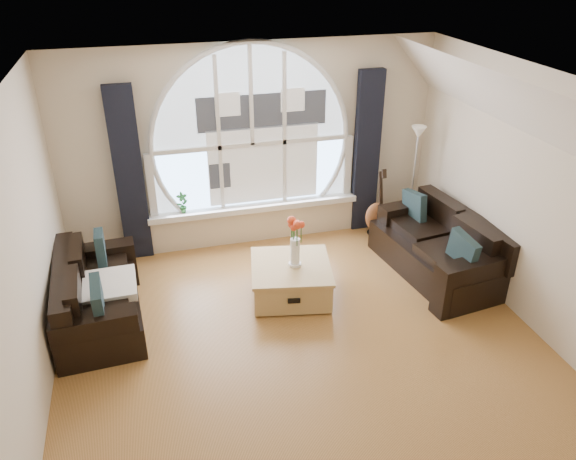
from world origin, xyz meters
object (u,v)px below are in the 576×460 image
(sofa_left, at_px, (98,290))
(potted_plant, at_px, (182,203))
(coffee_chest, at_px, (291,279))
(guitar, at_px, (378,202))
(floor_lamp, at_px, (413,182))
(sofa_right, at_px, (438,245))
(vase_flowers, at_px, (295,236))

(sofa_left, distance_m, potted_plant, 1.78)
(sofa_left, relative_size, coffee_chest, 1.80)
(coffee_chest, distance_m, guitar, 1.95)
(sofa_left, bearing_deg, floor_lamp, 10.10)
(sofa_left, relative_size, potted_plant, 5.73)
(sofa_right, height_order, potted_plant, potted_plant)
(sofa_left, height_order, guitar, guitar)
(vase_flowers, bearing_deg, guitar, 36.34)
(sofa_left, relative_size, floor_lamp, 1.04)
(vase_flowers, distance_m, floor_lamp, 2.26)
(floor_lamp, bearing_deg, sofa_right, -97.10)
(sofa_right, height_order, floor_lamp, floor_lamp)
(sofa_left, xyz_separation_m, vase_flowers, (2.22, -0.07, 0.40))
(floor_lamp, height_order, potted_plant, floor_lamp)
(sofa_left, xyz_separation_m, sofa_right, (4.08, -0.05, 0.00))
(coffee_chest, relative_size, potted_plant, 3.19)
(sofa_right, distance_m, vase_flowers, 1.91)
(vase_flowers, height_order, floor_lamp, floor_lamp)
(sofa_right, relative_size, potted_plant, 6.25)
(sofa_right, xyz_separation_m, vase_flowers, (-1.87, -0.02, 0.40))
(sofa_left, bearing_deg, guitar, 12.51)
(sofa_left, distance_m, coffee_chest, 2.18)
(floor_lamp, distance_m, potted_plant, 3.16)
(vase_flowers, xyz_separation_m, potted_plant, (-1.14, 1.46, -0.11))
(coffee_chest, distance_m, vase_flowers, 0.58)
(potted_plant, bearing_deg, guitar, -7.20)
(guitar, bearing_deg, floor_lamp, -10.07)
(sofa_right, height_order, guitar, guitar)
(vase_flowers, bearing_deg, sofa_right, 0.64)
(coffee_chest, bearing_deg, vase_flowers, -0.75)
(floor_lamp, bearing_deg, sofa_left, -166.76)
(guitar, bearing_deg, coffee_chest, -147.93)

